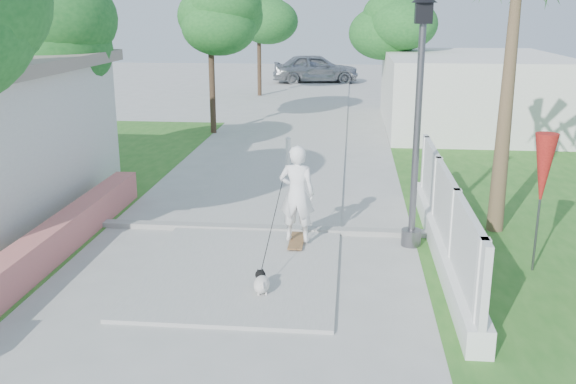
# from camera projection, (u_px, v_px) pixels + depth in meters

# --- Properties ---
(path_strip) EXTENTS (3.20, 36.00, 0.06)m
(path_strip) POSITION_uv_depth(u_px,v_px,m) (307.00, 115.00, 25.86)
(path_strip) COLOR #B7B7B2
(path_strip) RESTS_ON ground
(curb) EXTENTS (6.50, 0.25, 0.10)m
(curb) POSITION_uv_depth(u_px,v_px,m) (258.00, 228.00, 12.47)
(curb) COLOR #999993
(curb) RESTS_ON ground
(pink_wall) EXTENTS (0.45, 8.20, 0.80)m
(pink_wall) POSITION_uv_depth(u_px,v_px,m) (34.00, 256.00, 10.37)
(pink_wall) COLOR #C06B62
(pink_wall) RESTS_ON ground
(lattice_fence) EXTENTS (0.35, 7.00, 1.50)m
(lattice_fence) POSITION_uv_depth(u_px,v_px,m) (444.00, 227.00, 11.06)
(lattice_fence) COLOR white
(lattice_fence) RESTS_ON ground
(building_right) EXTENTS (6.00, 8.00, 2.60)m
(building_right) POSITION_uv_depth(u_px,v_px,m) (470.00, 91.00, 23.03)
(building_right) COLOR silver
(building_right) RESTS_ON ground
(street_lamp) EXTENTS (0.44, 0.44, 4.44)m
(street_lamp) POSITION_uv_depth(u_px,v_px,m) (418.00, 113.00, 11.06)
(street_lamp) COLOR #59595E
(street_lamp) RESTS_ON ground
(bollard) EXTENTS (0.14, 0.14, 1.09)m
(bollard) POSITION_uv_depth(u_px,v_px,m) (288.00, 156.00, 16.13)
(bollard) COLOR white
(bollard) RESTS_ON ground
(patio_umbrella) EXTENTS (0.36, 0.36, 2.30)m
(patio_umbrella) POSITION_uv_depth(u_px,v_px,m) (543.00, 172.00, 10.13)
(patio_umbrella) COLOR #59595E
(patio_umbrella) RESTS_ON ground
(tree_left_mid) EXTENTS (3.20, 3.20, 4.85)m
(tree_left_mid) POSITION_uv_depth(u_px,v_px,m) (30.00, 40.00, 14.41)
(tree_left_mid) COLOR #4C3826
(tree_left_mid) RESTS_ON ground
(tree_path_left) EXTENTS (3.40, 3.40, 5.23)m
(tree_path_left) POSITION_uv_depth(u_px,v_px,m) (210.00, 19.00, 21.26)
(tree_path_left) COLOR #4C3826
(tree_path_left) RESTS_ON ground
(tree_path_right) EXTENTS (3.00, 3.00, 4.79)m
(tree_path_right) POSITION_uv_depth(u_px,v_px,m) (392.00, 27.00, 24.59)
(tree_path_right) COLOR #4C3826
(tree_path_right) RESTS_ON ground
(tree_path_far) EXTENTS (3.20, 3.20, 5.17)m
(tree_path_far) POSITION_uv_depth(u_px,v_px,m) (259.00, 16.00, 30.80)
(tree_path_far) COLOR #4C3826
(tree_path_far) RESTS_ON ground
(skateboarder) EXTENTS (0.68, 2.45, 1.87)m
(skateboarder) POSITION_uv_depth(u_px,v_px,m) (291.00, 201.00, 11.22)
(skateboarder) COLOR olive
(skateboarder) RESTS_ON ground
(dog) EXTENTS (0.32, 0.53, 0.37)m
(dog) POSITION_uv_depth(u_px,v_px,m) (261.00, 283.00, 9.63)
(dog) COLOR silver
(dog) RESTS_ON ground
(parked_car) EXTENTS (5.14, 2.60, 1.68)m
(parked_car) POSITION_uv_depth(u_px,v_px,m) (316.00, 68.00, 37.04)
(parked_car) COLOR #B2B4BA
(parked_car) RESTS_ON ground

